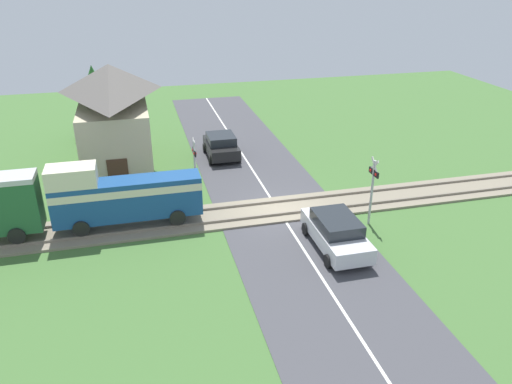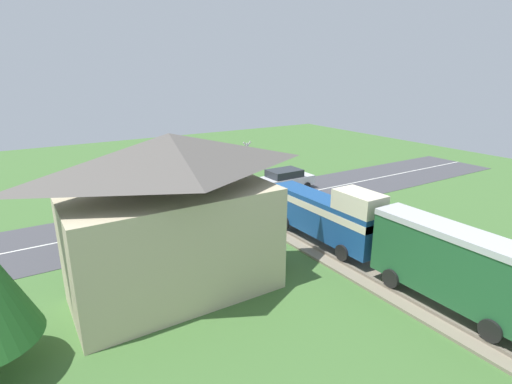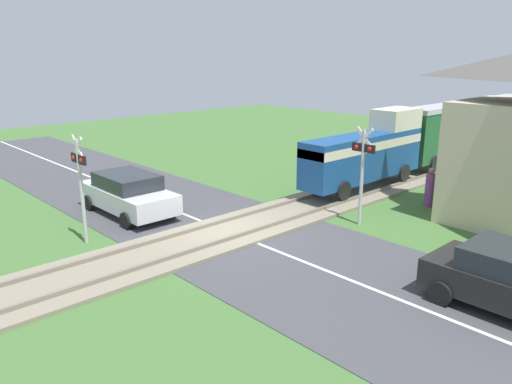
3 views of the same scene
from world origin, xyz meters
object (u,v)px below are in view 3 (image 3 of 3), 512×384
at_px(car_near_crossing, 128,193).
at_px(crossing_signal_west_approach, 80,176).
at_px(train, 441,132).
at_px(pedestrian_by_station, 430,189).
at_px(crossing_signal_east_approach, 363,164).
at_px(car_far_side, 511,279).

xyz_separation_m(car_near_crossing, crossing_signal_west_approach, (1.71, -2.48, 1.38)).
relative_size(train, pedestrian_by_station, 12.89).
distance_m(train, crossing_signal_east_approach, 10.57).
xyz_separation_m(train, car_far_side, (8.42, -12.76, -1.08)).
relative_size(train, car_far_side, 5.43).
xyz_separation_m(crossing_signal_west_approach, crossing_signal_east_approach, (4.86, 7.84, 0.00)).
bearing_deg(car_far_side, crossing_signal_west_approach, -153.72).
distance_m(crossing_signal_west_approach, pedestrian_by_station, 12.91).
distance_m(car_near_crossing, crossing_signal_west_approach, 3.31).
relative_size(crossing_signal_west_approach, pedestrian_by_station, 2.22).
xyz_separation_m(car_far_side, crossing_signal_east_approach, (-5.99, 2.48, 1.39)).
relative_size(car_near_crossing, crossing_signal_east_approach, 1.28).
distance_m(car_near_crossing, pedestrian_by_station, 11.61).
bearing_deg(car_near_crossing, train, 75.16).
height_order(crossing_signal_west_approach, pedestrian_by_station, crossing_signal_west_approach).
height_order(train, pedestrian_by_station, train).
height_order(train, crossing_signal_west_approach, crossing_signal_west_approach).
bearing_deg(crossing_signal_east_approach, pedestrian_by_station, 80.94).
xyz_separation_m(crossing_signal_east_approach, pedestrian_by_station, (0.60, 3.76, -1.48)).
relative_size(car_far_side, crossing_signal_west_approach, 1.07).
bearing_deg(pedestrian_by_station, car_far_side, -49.19).
bearing_deg(train, car_far_side, -56.57).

